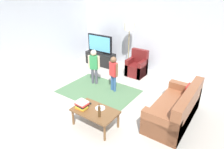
% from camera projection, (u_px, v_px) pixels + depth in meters
% --- Properties ---
extents(ground, '(7.80, 7.80, 0.00)m').
position_uv_depth(ground, '(99.00, 104.00, 5.30)').
color(ground, '#B2ADA3').
extents(wall_back, '(6.00, 0.12, 2.70)m').
position_uv_depth(wall_back, '(151.00, 34.00, 6.97)').
color(wall_back, silver).
rests_on(wall_back, ground).
extents(wall_left, '(0.12, 6.00, 2.70)m').
position_uv_depth(wall_left, '(25.00, 39.00, 6.30)').
color(wall_left, silver).
rests_on(wall_left, ground).
extents(area_rug, '(2.20, 1.60, 0.01)m').
position_uv_depth(area_rug, '(99.00, 91.00, 5.93)').
color(area_rug, '#4C724C').
rests_on(area_rug, ground).
extents(tv_stand, '(1.20, 0.44, 0.50)m').
position_uv_depth(tv_stand, '(101.00, 59.00, 7.82)').
color(tv_stand, black).
rests_on(tv_stand, ground).
extents(tv, '(1.10, 0.28, 0.71)m').
position_uv_depth(tv, '(100.00, 44.00, 7.55)').
color(tv, black).
rests_on(tv, tv_stand).
extents(couch, '(0.80, 1.80, 0.86)m').
position_uv_depth(couch, '(177.00, 110.00, 4.54)').
color(couch, brown).
rests_on(couch, ground).
extents(armchair, '(0.60, 0.60, 0.90)m').
position_uv_depth(armchair, '(137.00, 67.00, 6.90)').
color(armchair, maroon).
rests_on(armchair, ground).
extents(floor_lamp, '(0.36, 0.36, 1.78)m').
position_uv_depth(floor_lamp, '(129.00, 29.00, 6.77)').
color(floor_lamp, '#262626').
rests_on(floor_lamp, ground).
extents(child_near_tv, '(0.36, 0.21, 1.14)m').
position_uv_depth(child_near_tv, '(94.00, 64.00, 6.12)').
color(child_near_tv, '#4C4C59').
rests_on(child_near_tv, ground).
extents(child_center, '(0.35, 0.18, 1.08)m').
position_uv_depth(child_center, '(113.00, 71.00, 5.71)').
color(child_center, '#33598C').
rests_on(child_center, ground).
extents(coffee_table, '(1.00, 0.60, 0.42)m').
position_uv_depth(coffee_table, '(95.00, 112.00, 4.33)').
color(coffee_table, brown).
rests_on(coffee_table, ground).
extents(book_stack, '(0.28, 0.23, 0.18)m').
position_uv_depth(book_stack, '(82.00, 105.00, 4.33)').
color(book_stack, orange).
rests_on(book_stack, coffee_table).
extents(bottle, '(0.06, 0.06, 0.31)m').
position_uv_depth(bottle, '(99.00, 111.00, 4.05)').
color(bottle, '#4C3319').
rests_on(bottle, coffee_table).
extents(tv_remote, '(0.17, 0.13, 0.02)m').
position_uv_depth(tv_remote, '(88.00, 104.00, 4.54)').
color(tv_remote, black).
rests_on(tv_remote, coffee_table).
extents(plate, '(0.22, 0.22, 0.02)m').
position_uv_depth(plate, '(100.00, 108.00, 4.37)').
color(plate, white).
rests_on(plate, coffee_table).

